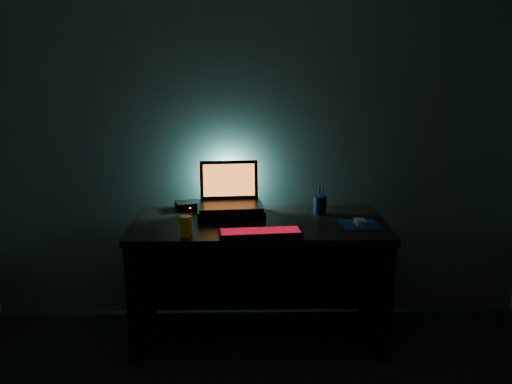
# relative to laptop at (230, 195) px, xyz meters

# --- Properties ---
(room) EXTENTS (3.50, 4.00, 2.50)m
(room) POSITION_rel_laptop_xyz_m (0.18, -1.79, 0.38)
(room) COLOR black
(room) RESTS_ON ground
(desk) EXTENTS (1.50, 0.70, 0.75)m
(desk) POSITION_rel_laptop_xyz_m (0.18, -0.12, -0.38)
(desk) COLOR black
(desk) RESTS_ON ground
(riser) EXTENTS (0.42, 0.33, 0.06)m
(riser) POSITION_rel_laptop_xyz_m (0.00, -0.05, -0.09)
(riser) COLOR black
(riser) RESTS_ON desk
(laptop) EXTENTS (0.40, 0.31, 0.26)m
(laptop) POSITION_rel_laptop_xyz_m (0.00, 0.00, 0.00)
(laptop) COLOR black
(laptop) RESTS_ON riser
(keyboard) EXTENTS (0.46, 0.19, 0.03)m
(keyboard) POSITION_rel_laptop_xyz_m (0.18, -0.42, -0.11)
(keyboard) COLOR black
(keyboard) RESTS_ON desk
(mousepad) EXTENTS (0.24, 0.22, 0.00)m
(mousepad) POSITION_rel_laptop_xyz_m (0.76, -0.24, -0.12)
(mousepad) COLOR navy
(mousepad) RESTS_ON desk
(mouse) EXTENTS (0.06, 0.10, 0.03)m
(mouse) POSITION_rel_laptop_xyz_m (0.76, -0.24, -0.10)
(mouse) COLOR gray
(mouse) RESTS_ON mousepad
(pen_cup) EXTENTS (0.10, 0.10, 0.11)m
(pen_cup) POSITION_rel_laptop_xyz_m (0.56, -0.02, -0.06)
(pen_cup) COLOR black
(pen_cup) RESTS_ON desk
(juice_glass) EXTENTS (0.09, 0.09, 0.11)m
(juice_glass) POSITION_rel_laptop_xyz_m (-0.23, -0.43, -0.06)
(juice_glass) COLOR yellow
(juice_glass) RESTS_ON desk
(router) EXTENTS (0.18, 0.16, 0.05)m
(router) POSITION_rel_laptop_xyz_m (-0.27, 0.10, -0.09)
(router) COLOR black
(router) RESTS_ON desk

